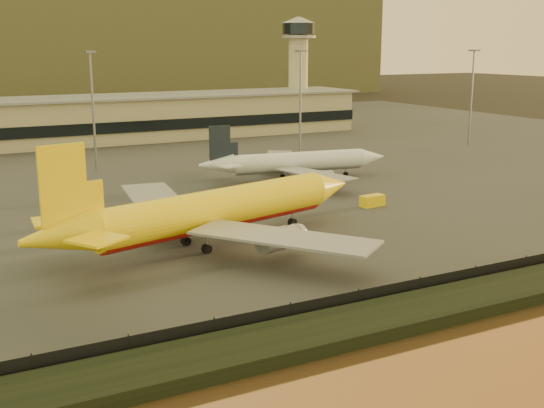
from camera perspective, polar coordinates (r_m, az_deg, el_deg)
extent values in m
plane|color=black|center=(84.67, 5.49, -5.35)|extent=(900.00, 900.00, 0.00)
cube|color=black|center=(71.75, 13.05, -8.53)|extent=(320.00, 7.00, 1.40)
cube|color=#2D2D2D|center=(169.97, -12.39, 3.82)|extent=(320.00, 220.00, 0.20)
cube|color=black|center=(74.38, 11.06, -7.14)|extent=(300.00, 0.05, 2.20)
cube|color=tan|center=(198.02, -14.85, 6.76)|extent=(160.00, 22.00, 12.00)
cube|color=black|center=(187.31, -14.04, 6.15)|extent=(160.00, 0.60, 3.00)
cube|color=gray|center=(197.47, -14.96, 8.57)|extent=(164.00, 24.00, 0.60)
cylinder|color=tan|center=(228.90, 2.20, 10.25)|extent=(6.40, 6.40, 30.00)
cylinder|color=black|center=(228.66, 2.24, 14.45)|extent=(10.40, 10.40, 3.50)
cone|color=gray|center=(228.74, 2.24, 15.13)|extent=(11.20, 11.20, 2.00)
cylinder|color=gray|center=(228.62, 2.23, 13.81)|extent=(11.20, 11.20, 0.80)
cylinder|color=slate|center=(151.51, -14.73, 7.40)|extent=(0.50, 0.50, 25.00)
cube|color=slate|center=(150.86, -15.01, 12.20)|extent=(2.20, 2.20, 0.40)
cylinder|color=slate|center=(168.30, 2.39, 8.35)|extent=(0.50, 0.50, 25.00)
cube|color=slate|center=(167.71, 2.43, 12.67)|extent=(2.20, 2.20, 0.40)
cylinder|color=slate|center=(193.84, 16.34, 8.47)|extent=(0.50, 0.50, 25.00)
cube|color=slate|center=(193.33, 16.58, 12.22)|extent=(2.20, 2.20, 0.40)
cube|color=brown|center=(428.59, -9.90, 14.07)|extent=(220.00, 160.00, 70.00)
cylinder|color=yellow|center=(92.65, -4.53, -0.35)|extent=(36.80, 14.06, 5.29)
cylinder|color=#A91209|center=(92.87, -4.52, -0.90)|extent=(35.53, 12.68, 4.13)
cone|color=yellow|center=(107.02, 4.79, 1.49)|extent=(8.19, 6.87, 5.29)
cone|color=yellow|center=(81.17, -17.45, -2.59)|extent=(10.17, 7.36, 5.29)
cube|color=yellow|center=(80.26, -17.08, 1.54)|extent=(5.53, 1.77, 9.26)
cube|color=yellow|center=(86.55, -17.73, -1.37)|extent=(5.41, 5.36, 0.32)
cube|color=yellow|center=(77.30, -14.45, -2.86)|extent=(6.98, 6.96, 0.32)
cube|color=gray|center=(103.59, -9.72, 0.43)|extent=(10.19, 23.64, 0.32)
cylinder|color=gray|center=(102.47, -7.46, -0.47)|extent=(6.63, 4.31, 2.91)
cube|color=gray|center=(81.82, 0.95, -2.80)|extent=(19.24, 22.68, 0.32)
cylinder|color=gray|center=(86.31, 0.63, -2.95)|extent=(6.63, 4.31, 2.91)
cylinder|color=black|center=(102.57, 1.72, -1.54)|extent=(1.35, 1.18, 1.16)
cylinder|color=slate|center=(102.42, 1.72, -1.21)|extent=(0.20, 0.20, 2.38)
cylinder|color=black|center=(89.76, -5.48, -3.75)|extent=(1.35, 1.18, 1.16)
cylinder|color=slate|center=(89.59, -5.49, -3.38)|extent=(0.20, 0.20, 2.38)
cylinder|color=black|center=(93.48, -7.22, -3.10)|extent=(1.35, 1.18, 1.16)
cylinder|color=slate|center=(93.32, -7.24, -2.75)|extent=(0.20, 0.20, 2.38)
cylinder|color=white|center=(138.28, 2.26, 3.59)|extent=(27.79, 8.11, 3.82)
cylinder|color=gray|center=(138.39, 2.26, 3.32)|extent=(26.91, 7.16, 2.98)
cone|color=white|center=(144.94, 8.35, 3.91)|extent=(5.89, 4.62, 3.82)
cone|color=white|center=(133.09, -4.68, 3.31)|extent=(7.40, 4.86, 3.82)
cube|color=black|center=(132.63, -4.40, 5.12)|extent=(4.20, 0.96, 6.69)
cube|color=white|center=(137.07, -4.46, 3.72)|extent=(5.06, 4.98, 0.23)
cube|color=white|center=(129.78, -3.61, 3.20)|extent=(4.34, 4.18, 0.23)
cube|color=gray|center=(147.87, 0.51, 3.97)|extent=(13.46, 17.50, 0.23)
cylinder|color=gray|center=(146.29, 1.56, 3.44)|extent=(4.86, 2.80, 2.10)
cube|color=gray|center=(128.51, 3.62, 2.54)|extent=(9.07, 17.97, 0.23)
cylinder|color=gray|center=(131.77, 3.96, 2.33)|extent=(4.86, 2.80, 2.10)
cylinder|color=black|center=(142.91, 6.19, 2.53)|extent=(0.94, 0.79, 0.84)
cylinder|color=slate|center=(142.83, 6.19, 2.70)|extent=(0.20, 0.20, 1.72)
cylinder|color=black|center=(136.28, 1.38, 2.08)|extent=(0.94, 0.79, 0.84)
cylinder|color=slate|center=(136.19, 1.38, 2.27)|extent=(0.20, 0.20, 1.72)
cylinder|color=black|center=(139.45, 0.89, 2.34)|extent=(0.94, 0.79, 0.84)
cylinder|color=slate|center=(139.37, 0.89, 2.52)|extent=(0.20, 0.20, 1.72)
cube|color=yellow|center=(116.23, 8.39, 0.27)|extent=(4.39, 2.28, 1.91)
cube|color=white|center=(106.95, -16.18, -1.35)|extent=(3.73, 2.60, 1.53)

